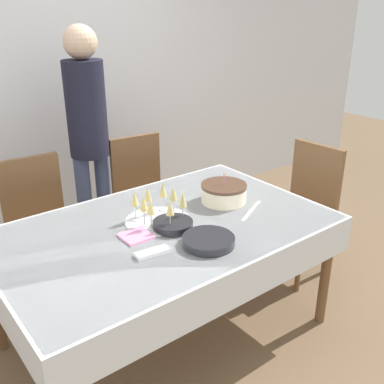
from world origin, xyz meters
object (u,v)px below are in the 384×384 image
object	(u,v)px
dining_chair_far_right	(143,194)
plate_stack_dessert	(173,225)
plate_stack_main	(208,241)
person_standing	(88,126)
dining_chair_far_left	(40,224)
birthday_cake	(224,193)
champagne_tray	(158,208)
dining_chair_right_end	(305,205)

from	to	relation	value
dining_chair_far_right	plate_stack_dessert	world-z (taller)	dining_chair_far_right
plate_stack_main	person_standing	distance (m)	1.42
dining_chair_far_left	person_standing	world-z (taller)	person_standing
dining_chair_far_left	birthday_cake	distance (m)	1.24
dining_chair_far_left	plate_stack_dessert	bearing A→B (deg)	-66.28
dining_chair_far_left	champagne_tray	distance (m)	0.96
dining_chair_far_left	dining_chair_far_right	size ratio (longest dim) A/B	1.00
dining_chair_far_right	champagne_tray	bearing A→B (deg)	-116.31
dining_chair_right_end	plate_stack_main	size ratio (longest dim) A/B	3.55
champagne_tray	plate_stack_dessert	distance (m)	0.14
dining_chair_far_right	champagne_tray	world-z (taller)	dining_chair_far_right
dining_chair_right_end	champagne_tray	bearing A→B (deg)	177.04
champagne_tray	dining_chair_right_end	bearing A→B (deg)	-2.96
champagne_tray	person_standing	distance (m)	1.05
dining_chair_far_left	person_standing	xyz separation A→B (m)	(0.49, 0.20, 0.54)
birthday_cake	person_standing	bearing A→B (deg)	109.65
dining_chair_far_left	dining_chair_right_end	distance (m)	1.85
dining_chair_right_end	champagne_tray	size ratio (longest dim) A/B	2.60
dining_chair_far_left	dining_chair_right_end	bearing A→B (deg)	-28.60
dining_chair_right_end	plate_stack_main	distance (m)	1.23
champagne_tray	plate_stack_dessert	xyz separation A→B (m)	(0.01, -0.12, -0.06)
dining_chair_far_right	person_standing	world-z (taller)	person_standing
dining_chair_right_end	plate_stack_main	xyz separation A→B (m)	(-1.17, -0.31, 0.24)
dining_chair_right_end	birthday_cake	size ratio (longest dim) A/B	3.40
plate_stack_main	person_standing	size ratio (longest dim) A/B	0.15
dining_chair_far_left	plate_stack_dessert	xyz separation A→B (m)	(0.41, -0.94, 0.24)
dining_chair_far_right	plate_stack_dessert	distance (m)	1.05
dining_chair_far_left	plate_stack_main	size ratio (longest dim) A/B	3.55
dining_chair_far_left	champagne_tray	size ratio (longest dim) A/B	2.60
dining_chair_far_right	person_standing	bearing A→B (deg)	147.78
champagne_tray	plate_stack_dessert	size ratio (longest dim) A/B	1.67
dining_chair_far_right	person_standing	size ratio (longest dim) A/B	0.55
champagne_tray	dining_chair_far_left	bearing A→B (deg)	115.92
birthday_cake	champagne_tray	world-z (taller)	birthday_cake
dining_chair_far_right	birthday_cake	size ratio (longest dim) A/B	3.40
dining_chair_far_right	birthday_cake	distance (m)	0.89
dining_chair_far_right	person_standing	distance (m)	0.65
dining_chair_far_right	dining_chair_far_left	bearing A→B (deg)	179.99
dining_chair_far_left	birthday_cake	size ratio (longest dim) A/B	3.40
dining_chair_right_end	champagne_tray	xyz separation A→B (m)	(-1.22, 0.06, 0.30)
dining_chair_right_end	dining_chair_far_left	bearing A→B (deg)	151.40
dining_chair_right_end	plate_stack_dessert	distance (m)	1.23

